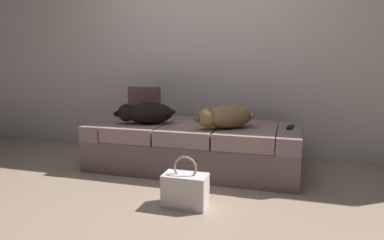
{
  "coord_description": "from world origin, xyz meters",
  "views": [
    {
      "loc": [
        0.87,
        -1.97,
        1.02
      ],
      "look_at": [
        0.0,
        1.02,
        0.49
      ],
      "focal_mm": 30.53,
      "sensor_mm": 36.0,
      "label": 1
    }
  ],
  "objects_px": {
    "couch": "(193,146)",
    "dog_dark": "(146,113)",
    "handbag": "(185,190)",
    "dog_tan": "(225,117)",
    "throw_pillow": "(144,102)",
    "tv_remote": "(290,127)"
  },
  "relations": [
    {
      "from": "dog_dark",
      "to": "dog_tan",
      "type": "height_order",
      "value": "dog_tan"
    },
    {
      "from": "couch",
      "to": "tv_remote",
      "type": "bearing_deg",
      "value": 2.77
    },
    {
      "from": "dog_dark",
      "to": "tv_remote",
      "type": "height_order",
      "value": "dog_dark"
    },
    {
      "from": "dog_dark",
      "to": "tv_remote",
      "type": "relative_size",
      "value": 4.04
    },
    {
      "from": "tv_remote",
      "to": "dog_tan",
      "type": "bearing_deg",
      "value": -153.49
    },
    {
      "from": "throw_pillow",
      "to": "handbag",
      "type": "bearing_deg",
      "value": -53.87
    },
    {
      "from": "tv_remote",
      "to": "throw_pillow",
      "type": "relative_size",
      "value": 0.44
    },
    {
      "from": "tv_remote",
      "to": "handbag",
      "type": "bearing_deg",
      "value": -117.23
    },
    {
      "from": "couch",
      "to": "throw_pillow",
      "type": "bearing_deg",
      "value": 159.26
    },
    {
      "from": "dog_tan",
      "to": "tv_remote",
      "type": "height_order",
      "value": "dog_tan"
    },
    {
      "from": "tv_remote",
      "to": "throw_pillow",
      "type": "bearing_deg",
      "value": -176.64
    },
    {
      "from": "dog_tan",
      "to": "throw_pillow",
      "type": "relative_size",
      "value": 1.65
    },
    {
      "from": "tv_remote",
      "to": "dog_dark",
      "type": "bearing_deg",
      "value": -163.2
    },
    {
      "from": "throw_pillow",
      "to": "handbag",
      "type": "relative_size",
      "value": 0.9
    },
    {
      "from": "tv_remote",
      "to": "handbag",
      "type": "distance_m",
      "value": 1.22
    },
    {
      "from": "dog_dark",
      "to": "throw_pillow",
      "type": "bearing_deg",
      "value": 115.95
    },
    {
      "from": "throw_pillow",
      "to": "tv_remote",
      "type": "bearing_deg",
      "value": -7.17
    },
    {
      "from": "handbag",
      "to": "dog_dark",
      "type": "bearing_deg",
      "value": 129.95
    },
    {
      "from": "couch",
      "to": "dog_dark",
      "type": "distance_m",
      "value": 0.58
    },
    {
      "from": "dog_dark",
      "to": "handbag",
      "type": "relative_size",
      "value": 1.6
    },
    {
      "from": "dog_dark",
      "to": "throw_pillow",
      "type": "height_order",
      "value": "throw_pillow"
    },
    {
      "from": "dog_tan",
      "to": "throw_pillow",
      "type": "bearing_deg",
      "value": 159.58
    }
  ]
}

